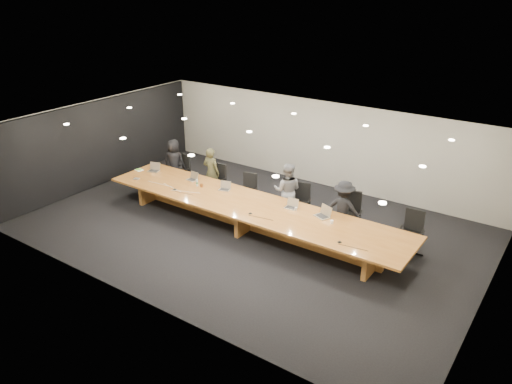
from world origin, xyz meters
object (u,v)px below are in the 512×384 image
Objects in this scene: conference_table at (250,212)px; laptop_a at (153,167)px; chair_far_left at (181,170)px; person_a at (174,162)px; mic_center at (250,213)px; paper_cup_near at (296,209)px; chair_right at (350,214)px; mic_right at (340,242)px; chair_far_right at (411,232)px; person_d at (343,209)px; mic_left at (175,189)px; person_c at (287,191)px; laptop_e at (322,212)px; chair_mid_right at (300,202)px; chair_mid_left at (248,190)px; laptop_c at (224,186)px; laptop_d at (291,204)px; person_b at (211,172)px; laptop_b at (192,176)px; av_box at (137,179)px; paper_cup_far at (332,222)px; chair_left at (216,180)px; amber_mug at (202,185)px.

laptop_a reaches higher than conference_table.
person_a is at bearing -160.69° from chair_far_left.
paper_cup_near is at bearing 44.66° from mic_center.
chair_far_left is 0.36m from person_a.
person_a is at bearing 157.99° from mic_center.
chair_right reaches higher than paper_cup_near.
chair_far_right is at bearing 57.95° from mic_right.
person_d is 1.78m from mic_right.
mic_left is (1.56, -0.70, -0.12)m from laptop_a.
person_c reaches higher than laptop_e.
person_c is (-0.39, -0.08, 0.28)m from chair_mid_right.
chair_mid_left is 2.79× the size of laptop_e.
laptop_c is at bearing 33.70° from mic_left.
laptop_d is (1.04, 0.41, 0.36)m from conference_table.
person_b is 13.94× the size of mic_left.
chair_far_left is 9.77× the size of mic_right.
mic_left is (-4.31, -0.83, -0.13)m from laptop_e.
laptop_a is at bearing -168.62° from laptop_b.
person_d is 5.01× the size of laptop_c.
chair_far_right is at bearing 13.48° from laptop_d.
av_box is (-2.96, -1.65, 0.24)m from chair_mid_left.
person_a is at bearing -6.78° from person_d.
av_box is at bearing 9.41° from person_d.
laptop_a is 6.25m from paper_cup_far.
person_d is 9.13× the size of av_box.
mic_right is (-1.10, -1.75, 0.19)m from chair_far_right.
chair_mid_right is at bearing 163.54° from chair_right.
mic_center is at bearing -16.34° from av_box.
person_c is at bearing 177.44° from chair_far_right.
laptop_c is at bearing -173.00° from chair_far_right.
chair_left is 10.15× the size of amber_mug.
paper_cup_near is at bearing -16.35° from laptop_c.
laptop_d is 2.99× the size of mic_right.
laptop_b is at bearing -107.83° from chair_left.
chair_mid_right reaches higher than mic_left.
chair_mid_right is 2.21m from laptop_c.
amber_mug is 3.06m from paper_cup_near.
conference_table is at bearing 10.02° from mic_left.
laptop_c is at bearing 167.51° from mic_right.
mic_right is at bearing -52.16° from paper_cup_far.
chair_mid_left reaches higher than paper_cup_near.
chair_far_right is at bearing 16.99° from conference_table.
person_a is 4.88× the size of laptop_c.
chair_mid_right is 0.89× the size of chair_right.
chair_mid_right is at bearing 8.99° from laptop_c.
chair_far_right is 8.05m from av_box.
person_b is 2.73m from person_c.
paper_cup_far reaches higher than mic_right.
person_c is 1.05× the size of person_d.
laptop_a is (-3.91, 0.28, 0.37)m from conference_table.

